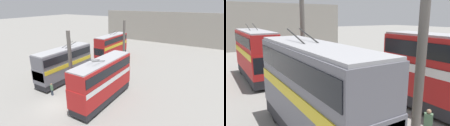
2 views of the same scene
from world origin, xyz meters
TOP-DOWN VIEW (x-y plane):
  - ground_plane at (0.00, 0.00)m, footprint 240.00×240.00m
  - depot_back_wall at (39.92, 0.00)m, footprint 0.50×36.00m
  - support_column_near at (2.99, 0.00)m, footprint 0.81×0.81m
  - support_column_far at (17.03, 0.00)m, footprint 0.81×0.81m
  - bus_left_far at (3.89, -4.16)m, footprint 9.43×2.54m
  - bus_right_near at (5.86, 4.16)m, footprint 9.53×2.54m
  - bus_right_far at (19.31, 4.16)m, footprint 9.27×2.54m
  - person_by_right_row at (1.50, 2.20)m, footprint 0.36×0.47m
  - person_aisle_foreground at (2.85, -0.77)m, footprint 0.48×0.44m
  - person_aisle_midway at (6.69, 0.74)m, footprint 0.47×0.34m
  - oil_drum at (1.48, -1.60)m, footprint 0.62×0.62m

SIDE VIEW (x-z plane):
  - ground_plane at x=0.00m, z-range 0.00..0.00m
  - oil_drum at x=1.48m, z-range 0.00..0.86m
  - person_by_right_row at x=1.50m, z-range 0.05..1.73m
  - person_aisle_midway at x=6.69m, z-range 0.05..1.74m
  - person_aisle_foreground at x=2.85m, z-range 0.06..1.82m
  - bus_right_far at x=19.31m, z-range 0.04..5.62m
  - bus_right_near at x=5.86m, z-range 0.04..5.71m
  - bus_left_far at x=3.89m, z-range 0.05..5.88m
  - support_column_near at x=2.99m, z-range -0.12..8.22m
  - support_column_far at x=17.03m, z-range -0.12..8.22m
  - depot_back_wall at x=39.92m, z-range 0.00..8.90m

